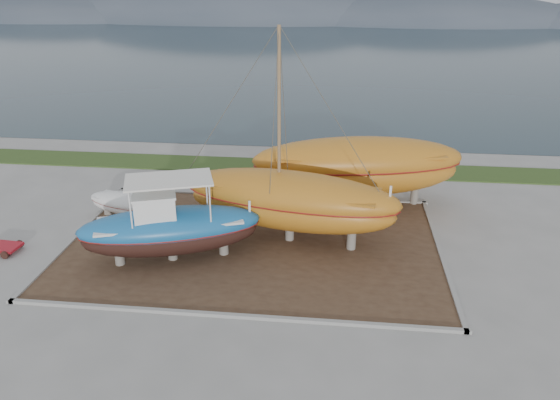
# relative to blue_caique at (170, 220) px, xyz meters

# --- Properties ---
(ground) EXTENTS (140.00, 140.00, 0.00)m
(ground) POSITION_rel_blue_caique_xyz_m (3.53, -2.12, -2.07)
(ground) COLOR gray
(ground) RESTS_ON ground
(dirt_patch) EXTENTS (18.00, 12.00, 0.06)m
(dirt_patch) POSITION_rel_blue_caique_xyz_m (3.53, 1.88, -2.04)
(dirt_patch) COLOR #422D1E
(dirt_patch) RESTS_ON ground
(curb_frame) EXTENTS (18.60, 12.60, 0.15)m
(curb_frame) POSITION_rel_blue_caique_xyz_m (3.53, 1.88, -1.99)
(curb_frame) COLOR gray
(curb_frame) RESTS_ON ground
(grass_strip) EXTENTS (44.00, 3.00, 0.08)m
(grass_strip) POSITION_rel_blue_caique_xyz_m (3.53, 13.38, -2.03)
(grass_strip) COLOR #284219
(grass_strip) RESTS_ON ground
(sea) EXTENTS (260.00, 100.00, 0.04)m
(sea) POSITION_rel_blue_caique_xyz_m (3.53, 67.88, -2.07)
(sea) COLOR #1B2E36
(sea) RESTS_ON ground
(mountain_ridge) EXTENTS (200.00, 36.00, 20.00)m
(mountain_ridge) POSITION_rel_blue_caique_xyz_m (3.53, 122.88, -2.07)
(mountain_ridge) COLOR #333D49
(mountain_ridge) RESTS_ON ground
(blue_caique) EXTENTS (8.74, 5.10, 4.02)m
(blue_caique) POSITION_rel_blue_caique_xyz_m (0.00, 0.00, 0.00)
(blue_caique) COLOR #1962A0
(blue_caique) RESTS_ON dirt_patch
(white_dinghy) EXTENTS (4.75, 2.81, 1.34)m
(white_dinghy) POSITION_rel_blue_caique_xyz_m (-3.81, 4.17, -1.34)
(white_dinghy) COLOR white
(white_dinghy) RESTS_ON dirt_patch
(orange_sailboat) EXTENTS (11.30, 5.33, 10.36)m
(orange_sailboat) POSITION_rel_blue_caique_xyz_m (5.27, 2.58, 3.17)
(orange_sailboat) COLOR #AC681A
(orange_sailboat) RESTS_ON dirt_patch
(orange_bare_hull) EXTENTS (12.29, 5.58, 3.89)m
(orange_bare_hull) POSITION_rel_blue_caique_xyz_m (8.64, 7.32, -0.07)
(orange_bare_hull) COLOR #AC681A
(orange_bare_hull) RESTS_ON dirt_patch
(red_trailer) EXTENTS (2.63, 1.47, 0.36)m
(red_trailer) POSITION_rel_blue_caique_xyz_m (-8.43, -0.17, -1.89)
(red_trailer) COLOR #A3121D
(red_trailer) RESTS_ON ground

